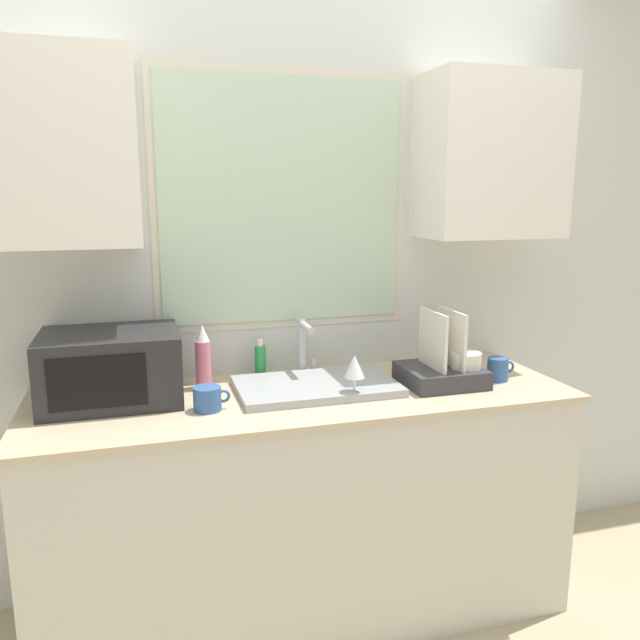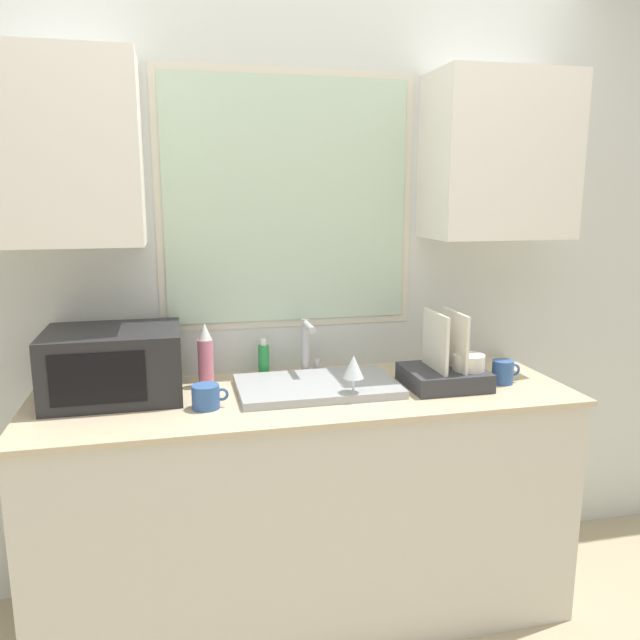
{
  "view_description": "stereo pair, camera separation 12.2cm",
  "coord_description": "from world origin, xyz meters",
  "px_view_note": "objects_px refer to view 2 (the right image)",
  "views": [
    {
      "loc": [
        -0.57,
        -1.83,
        1.62
      ],
      "look_at": [
        0.05,
        0.29,
        1.18
      ],
      "focal_mm": 35.0,
      "sensor_mm": 36.0,
      "label": 1
    },
    {
      "loc": [
        -0.46,
        -1.86,
        1.62
      ],
      "look_at": [
        0.05,
        0.29,
        1.18
      ],
      "focal_mm": 35.0,
      "sensor_mm": 36.0,
      "label": 2
    }
  ],
  "objects_px": {
    "faucet": "(307,343)",
    "spray_bottle": "(206,356)",
    "microwave": "(114,364)",
    "dish_rack": "(447,370)",
    "mug_near_sink": "(206,397)",
    "wine_glass": "(353,368)",
    "soap_bottle": "(264,360)"
  },
  "relations": [
    {
      "from": "faucet",
      "to": "soap_bottle",
      "type": "xyz_separation_m",
      "value": [
        -0.17,
        0.04,
        -0.07
      ]
    },
    {
      "from": "microwave",
      "to": "mug_near_sink",
      "type": "relative_size",
      "value": 3.75
    },
    {
      "from": "microwave",
      "to": "wine_glass",
      "type": "distance_m",
      "value": 0.86
    },
    {
      "from": "spray_bottle",
      "to": "mug_near_sink",
      "type": "distance_m",
      "value": 0.27
    },
    {
      "from": "faucet",
      "to": "spray_bottle",
      "type": "bearing_deg",
      "value": -174.05
    },
    {
      "from": "spray_bottle",
      "to": "wine_glass",
      "type": "bearing_deg",
      "value": -30.57
    },
    {
      "from": "faucet",
      "to": "spray_bottle",
      "type": "distance_m",
      "value": 0.41
    },
    {
      "from": "microwave",
      "to": "mug_near_sink",
      "type": "height_order",
      "value": "microwave"
    },
    {
      "from": "faucet",
      "to": "spray_bottle",
      "type": "relative_size",
      "value": 0.94
    },
    {
      "from": "mug_near_sink",
      "to": "wine_glass",
      "type": "xyz_separation_m",
      "value": [
        0.52,
        -0.04,
        0.08
      ]
    },
    {
      "from": "microwave",
      "to": "soap_bottle",
      "type": "relative_size",
      "value": 3.06
    },
    {
      "from": "faucet",
      "to": "mug_near_sink",
      "type": "xyz_separation_m",
      "value": [
        -0.42,
        -0.3,
        -0.09
      ]
    },
    {
      "from": "microwave",
      "to": "dish_rack",
      "type": "bearing_deg",
      "value": -7.08
    },
    {
      "from": "microwave",
      "to": "mug_near_sink",
      "type": "xyz_separation_m",
      "value": [
        0.32,
        -0.2,
        -0.08
      ]
    },
    {
      "from": "wine_glass",
      "to": "mug_near_sink",
      "type": "bearing_deg",
      "value": 176.01
    },
    {
      "from": "microwave",
      "to": "spray_bottle",
      "type": "height_order",
      "value": "microwave"
    },
    {
      "from": "soap_bottle",
      "to": "faucet",
      "type": "bearing_deg",
      "value": -12.34
    },
    {
      "from": "wine_glass",
      "to": "faucet",
      "type": "bearing_deg",
      "value": 105.61
    },
    {
      "from": "microwave",
      "to": "spray_bottle",
      "type": "xyz_separation_m",
      "value": [
        0.33,
        0.06,
        -0.01
      ]
    },
    {
      "from": "dish_rack",
      "to": "mug_near_sink",
      "type": "bearing_deg",
      "value": -177.19
    },
    {
      "from": "spray_bottle",
      "to": "microwave",
      "type": "bearing_deg",
      "value": -169.14
    },
    {
      "from": "microwave",
      "to": "dish_rack",
      "type": "xyz_separation_m",
      "value": [
        1.23,
        -0.15,
        -0.06
      ]
    },
    {
      "from": "wine_glass",
      "to": "soap_bottle",
      "type": "bearing_deg",
      "value": 125.39
    },
    {
      "from": "mug_near_sink",
      "to": "wine_glass",
      "type": "distance_m",
      "value": 0.52
    },
    {
      "from": "microwave",
      "to": "mug_near_sink",
      "type": "bearing_deg",
      "value": -32.07
    },
    {
      "from": "dish_rack",
      "to": "mug_near_sink",
      "type": "relative_size",
      "value": 2.34
    },
    {
      "from": "faucet",
      "to": "dish_rack",
      "type": "distance_m",
      "value": 0.56
    },
    {
      "from": "microwave",
      "to": "dish_rack",
      "type": "distance_m",
      "value": 1.24
    },
    {
      "from": "wine_glass",
      "to": "dish_rack",
      "type": "bearing_deg",
      "value": 11.53
    },
    {
      "from": "soap_bottle",
      "to": "wine_glass",
      "type": "xyz_separation_m",
      "value": [
        0.27,
        -0.38,
        0.05
      ]
    },
    {
      "from": "soap_bottle",
      "to": "wine_glass",
      "type": "height_order",
      "value": "wine_glass"
    },
    {
      "from": "dish_rack",
      "to": "spray_bottle",
      "type": "distance_m",
      "value": 0.93
    }
  ]
}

